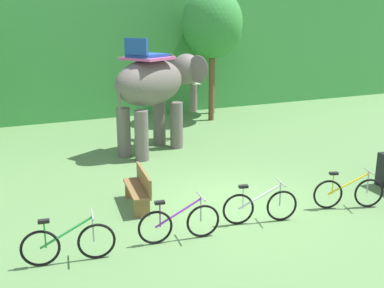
{
  "coord_description": "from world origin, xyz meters",
  "views": [
    {
      "loc": [
        -5.19,
        -9.12,
        4.36
      ],
      "look_at": [
        -0.57,
        1.0,
        1.3
      ],
      "focal_mm": 42.84,
      "sensor_mm": 36.0,
      "label": 1
    }
  ],
  "objects": [
    {
      "name": "bike_white",
      "position": [
        0.03,
        -1.27,
        0.39
      ],
      "size": [
        1.68,
        0.58,
        0.92
      ],
      "color": "black",
      "rests_on": "ground"
    },
    {
      "name": "bike_purple",
      "position": [
        -1.91,
        -1.32,
        0.39
      ],
      "size": [
        1.7,
        0.52,
        0.92
      ],
      "color": "black",
      "rests_on": "ground"
    },
    {
      "name": "bike_yellow",
      "position": [
        2.38,
        -1.45,
        0.39
      ],
      "size": [
        1.63,
        0.71,
        0.92
      ],
      "color": "black",
      "rests_on": "ground"
    },
    {
      "name": "foliage_hedge",
      "position": [
        0.0,
        13.9,
        2.85
      ],
      "size": [
        36.0,
        6.0,
        5.69
      ],
      "primitive_type": "cube",
      "color": "#3D8E42",
      "rests_on": "ground"
    },
    {
      "name": "wooden_bench",
      "position": [
        -2.09,
        0.69,
        0.48
      ],
      "size": [
        0.59,
        1.54,
        0.89
      ],
      "color": "brown",
      "rests_on": "ground"
    },
    {
      "name": "bike_green",
      "position": [
        -4.1,
        -1.27,
        0.39
      ],
      "size": [
        1.7,
        0.52,
        0.92
      ],
      "color": "black",
      "rests_on": "ground"
    },
    {
      "name": "tree_left",
      "position": [
        3.84,
        8.61,
        4.14
      ],
      "size": [
        2.57,
        2.57,
        5.61
      ],
      "color": "brown",
      "rests_on": "ground"
    },
    {
      "name": "elephant",
      "position": [
        0.04,
        5.15,
        2.2
      ],
      "size": [
        4.07,
        3.19,
        3.78
      ],
      "color": "#665E56",
      "rests_on": "ground"
    },
    {
      "name": "tree_center_right",
      "position": [
        4.56,
        9.96,
        3.73
      ],
      "size": [
        2.61,
        2.61,
        4.83
      ],
      "color": "brown",
      "rests_on": "ground"
    },
    {
      "name": "ground_plane",
      "position": [
        0.0,
        0.0,
        0.0
      ],
      "size": [
        80.0,
        80.0,
        0.0
      ],
      "primitive_type": "plane",
      "color": "#567F47"
    }
  ]
}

